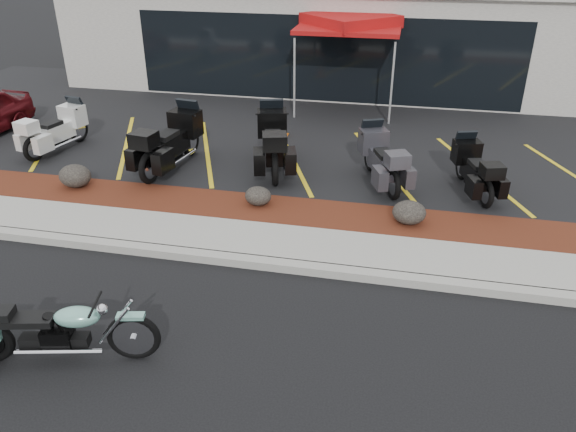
% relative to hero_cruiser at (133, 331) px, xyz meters
% --- Properties ---
extents(ground, '(90.00, 90.00, 0.00)m').
position_rel_hero_cruiser_xyz_m(ground, '(0.65, 1.68, -0.48)').
color(ground, black).
rests_on(ground, ground).
extents(curb, '(24.00, 0.25, 0.15)m').
position_rel_hero_cruiser_xyz_m(curb, '(0.65, 2.58, -0.40)').
color(curb, gray).
rests_on(curb, ground).
extents(sidewalk, '(24.00, 1.20, 0.15)m').
position_rel_hero_cruiser_xyz_m(sidewalk, '(0.65, 3.28, -0.40)').
color(sidewalk, gray).
rests_on(sidewalk, ground).
extents(mulch_bed, '(24.00, 1.20, 0.16)m').
position_rel_hero_cruiser_xyz_m(mulch_bed, '(0.65, 4.48, -0.40)').
color(mulch_bed, '#3C1B0D').
rests_on(mulch_bed, ground).
extents(upper_lot, '(26.00, 9.60, 0.15)m').
position_rel_hero_cruiser_xyz_m(upper_lot, '(0.65, 9.88, -0.40)').
color(upper_lot, black).
rests_on(upper_lot, ground).
extents(dealership_building, '(18.00, 8.16, 4.00)m').
position_rel_hero_cruiser_xyz_m(dealership_building, '(0.65, 16.15, 1.53)').
color(dealership_building, gray).
rests_on(dealership_building, ground).
extents(boulder_left, '(0.70, 0.58, 0.49)m').
position_rel_hero_cruiser_xyz_m(boulder_left, '(-3.59, 4.62, -0.07)').
color(boulder_left, black).
rests_on(boulder_left, mulch_bed).
extents(boulder_mid, '(0.54, 0.45, 0.38)m').
position_rel_hero_cruiser_xyz_m(boulder_mid, '(0.50, 4.59, -0.12)').
color(boulder_mid, black).
rests_on(boulder_mid, mulch_bed).
extents(boulder_right, '(0.64, 0.53, 0.45)m').
position_rel_hero_cruiser_xyz_m(boulder_right, '(3.51, 4.41, -0.09)').
color(boulder_right, black).
rests_on(boulder_right, mulch_bed).
extents(hero_cruiser, '(2.79, 1.28, 0.95)m').
position_rel_hero_cruiser_xyz_m(hero_cruiser, '(0.00, 0.00, 0.00)').
color(hero_cruiser, '#6DAB99').
rests_on(hero_cruiser, ground).
extents(touring_white, '(1.22, 2.19, 1.21)m').
position_rel_hero_cruiser_xyz_m(touring_white, '(-5.03, 7.25, 0.28)').
color(touring_white, silver).
rests_on(touring_white, upper_lot).
extents(touring_black_front, '(1.30, 2.55, 1.42)m').
position_rel_hero_cruiser_xyz_m(touring_black_front, '(-1.82, 6.91, 0.38)').
color(touring_black_front, black).
rests_on(touring_black_front, upper_lot).
extents(touring_black_mid, '(1.55, 2.61, 1.42)m').
position_rel_hero_cruiser_xyz_m(touring_black_mid, '(0.13, 7.34, 0.39)').
color(touring_black_mid, black).
rests_on(touring_black_mid, upper_lot).
extents(touring_grey, '(1.57, 2.28, 1.24)m').
position_rel_hero_cruiser_xyz_m(touring_grey, '(2.57, 6.87, 0.29)').
color(touring_grey, '#313136').
rests_on(touring_grey, upper_lot).
extents(touring_black_rear, '(1.26, 2.08, 1.13)m').
position_rel_hero_cruiser_xyz_m(touring_black_rear, '(4.61, 6.80, 0.24)').
color(touring_black_rear, black).
rests_on(touring_black_rear, upper_lot).
extents(traffic_cone, '(0.34, 0.34, 0.48)m').
position_rel_hero_cruiser_xyz_m(traffic_cone, '(0.05, 8.81, -0.08)').
color(traffic_cone, orange).
rests_on(traffic_cone, upper_lot).
extents(popup_canopy, '(3.77, 3.77, 2.76)m').
position_rel_hero_cruiser_xyz_m(popup_canopy, '(1.44, 11.83, 2.18)').
color(popup_canopy, silver).
rests_on(popup_canopy, upper_lot).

